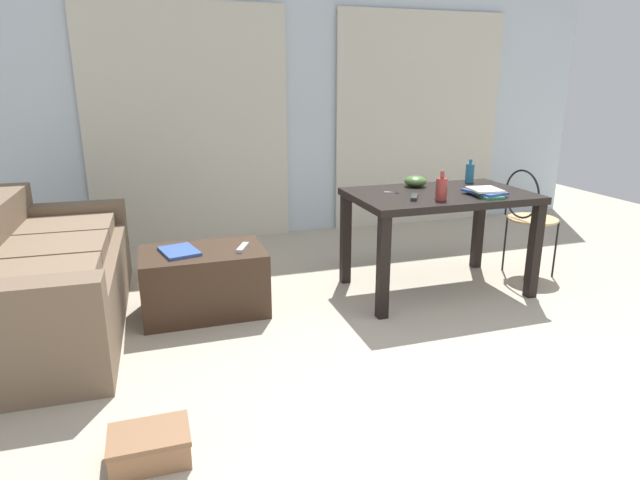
{
  "coord_description": "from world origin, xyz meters",
  "views": [
    {
      "loc": [
        -1.6,
        -1.66,
        1.52
      ],
      "look_at": [
        -0.46,
        1.89,
        0.41
      ],
      "focal_mm": 30.03,
      "sensor_mm": 36.0,
      "label": 1
    }
  ],
  "objects_px": {
    "bottle_far": "(441,189)",
    "book_stack": "(485,192)",
    "tv_remote_primary": "(243,248)",
    "shoebox": "(150,446)",
    "bowl": "(415,181)",
    "couch": "(42,280)",
    "magazine": "(179,251)",
    "coffee_table": "(204,281)",
    "wire_chair": "(527,210)",
    "craft_table": "(439,206)",
    "bottle_near": "(470,173)",
    "scissors": "(393,192)",
    "tv_remote_on_table": "(414,197)"
  },
  "relations": [
    {
      "from": "book_stack",
      "to": "tv_remote_on_table",
      "type": "distance_m",
      "value": 0.53
    },
    {
      "from": "bottle_near",
      "to": "shoebox",
      "type": "bearing_deg",
      "value": -147.02
    },
    {
      "from": "scissors",
      "to": "magazine",
      "type": "xyz_separation_m",
      "value": [
        -1.52,
        0.02,
        -0.3
      ]
    },
    {
      "from": "tv_remote_primary",
      "to": "shoebox",
      "type": "distance_m",
      "value": 1.59
    },
    {
      "from": "shoebox",
      "to": "bottle_far",
      "type": "bearing_deg",
      "value": 29.65
    },
    {
      "from": "bottle_near",
      "to": "book_stack",
      "type": "relative_size",
      "value": 0.57
    },
    {
      "from": "bottle_near",
      "to": "scissors",
      "type": "bearing_deg",
      "value": -165.43
    },
    {
      "from": "couch",
      "to": "magazine",
      "type": "bearing_deg",
      "value": -4.79
    },
    {
      "from": "bottle_near",
      "to": "bottle_far",
      "type": "bearing_deg",
      "value": -137.04
    },
    {
      "from": "tv_remote_on_table",
      "to": "bottle_far",
      "type": "bearing_deg",
      "value": 0.93
    },
    {
      "from": "tv_remote_primary",
      "to": "magazine",
      "type": "xyz_separation_m",
      "value": [
        -0.41,
        0.05,
        -0.0
      ]
    },
    {
      "from": "bottle_near",
      "to": "scissors",
      "type": "height_order",
      "value": "bottle_near"
    },
    {
      "from": "tv_remote_primary",
      "to": "coffee_table",
      "type": "bearing_deg",
      "value": -168.11
    },
    {
      "from": "bottle_near",
      "to": "scissors",
      "type": "distance_m",
      "value": 0.78
    },
    {
      "from": "book_stack",
      "to": "scissors",
      "type": "relative_size",
      "value": 2.98
    },
    {
      "from": "craft_table",
      "to": "scissors",
      "type": "bearing_deg",
      "value": 164.99
    },
    {
      "from": "bottle_near",
      "to": "bottle_far",
      "type": "xyz_separation_m",
      "value": [
        -0.55,
        -0.52,
        0.0
      ]
    },
    {
      "from": "coffee_table",
      "to": "wire_chair",
      "type": "relative_size",
      "value": 0.94
    },
    {
      "from": "bowl",
      "to": "tv_remote_on_table",
      "type": "height_order",
      "value": "bowl"
    },
    {
      "from": "wire_chair",
      "to": "couch",
      "type": "bearing_deg",
      "value": 178.13
    },
    {
      "from": "couch",
      "to": "magazine",
      "type": "distance_m",
      "value": 0.86
    },
    {
      "from": "scissors",
      "to": "bottle_near",
      "type": "bearing_deg",
      "value": 14.57
    },
    {
      "from": "bowl",
      "to": "tv_remote_primary",
      "type": "bearing_deg",
      "value": -171.73
    },
    {
      "from": "shoebox",
      "to": "book_stack",
      "type": "bearing_deg",
      "value": 26.32
    },
    {
      "from": "bottle_far",
      "to": "book_stack",
      "type": "xyz_separation_m",
      "value": [
        0.37,
        0.04,
        -0.05
      ]
    },
    {
      "from": "couch",
      "to": "book_stack",
      "type": "xyz_separation_m",
      "value": [
        2.94,
        -0.38,
        0.46
      ]
    },
    {
      "from": "tv_remote_primary",
      "to": "bottle_far",
      "type": "bearing_deg",
      "value": 12.19
    },
    {
      "from": "scissors",
      "to": "bowl",
      "type": "bearing_deg",
      "value": 32.69
    },
    {
      "from": "bottle_near",
      "to": "shoebox",
      "type": "height_order",
      "value": "bottle_near"
    },
    {
      "from": "book_stack",
      "to": "shoebox",
      "type": "bearing_deg",
      "value": -153.68
    },
    {
      "from": "coffee_table",
      "to": "shoebox",
      "type": "height_order",
      "value": "coffee_table"
    },
    {
      "from": "craft_table",
      "to": "couch",
      "type": "bearing_deg",
      "value": 176.12
    },
    {
      "from": "wire_chair",
      "to": "tv_remote_on_table",
      "type": "height_order",
      "value": "wire_chair"
    },
    {
      "from": "coffee_table",
      "to": "craft_table",
      "type": "xyz_separation_m",
      "value": [
        1.7,
        -0.12,
        0.43
      ]
    },
    {
      "from": "bowl",
      "to": "shoebox",
      "type": "bearing_deg",
      "value": -141.58
    },
    {
      "from": "couch",
      "to": "craft_table",
      "type": "distance_m",
      "value": 2.72
    },
    {
      "from": "bottle_far",
      "to": "scissors",
      "type": "relative_size",
      "value": 1.85
    },
    {
      "from": "bowl",
      "to": "couch",
      "type": "bearing_deg",
      "value": -178.39
    },
    {
      "from": "bottle_near",
      "to": "scissors",
      "type": "xyz_separation_m",
      "value": [
        -0.75,
        -0.2,
        -0.07
      ]
    },
    {
      "from": "tv_remote_on_table",
      "to": "shoebox",
      "type": "relative_size",
      "value": 0.53
    },
    {
      "from": "coffee_table",
      "to": "tv_remote_primary",
      "type": "xyz_separation_m",
      "value": [
        0.26,
        -0.06,
        0.23
      ]
    },
    {
      "from": "tv_remote_on_table",
      "to": "bowl",
      "type": "bearing_deg",
      "value": 92.94
    },
    {
      "from": "book_stack",
      "to": "tv_remote_on_table",
      "type": "bearing_deg",
      "value": 174.36
    },
    {
      "from": "shoebox",
      "to": "bowl",
      "type": "bearing_deg",
      "value": 38.42
    },
    {
      "from": "bottle_near",
      "to": "book_stack",
      "type": "height_order",
      "value": "bottle_near"
    },
    {
      "from": "wire_chair",
      "to": "tv_remote_on_table",
      "type": "xyz_separation_m",
      "value": [
        -1.12,
        -0.21,
        0.22
      ]
    },
    {
      "from": "book_stack",
      "to": "scissors",
      "type": "height_order",
      "value": "book_stack"
    },
    {
      "from": "craft_table",
      "to": "book_stack",
      "type": "height_order",
      "value": "book_stack"
    },
    {
      "from": "coffee_table",
      "to": "craft_table",
      "type": "bearing_deg",
      "value": -3.91
    },
    {
      "from": "bowl",
      "to": "tv_remote_primary",
      "type": "distance_m",
      "value": 1.43
    }
  ]
}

